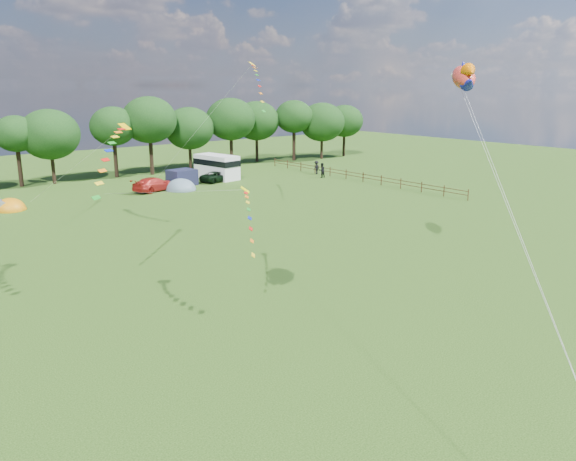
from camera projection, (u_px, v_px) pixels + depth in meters
ground_plane at (399, 351)px, 25.31m from camera, size 180.00×180.00×0.00m
tree_line at (81, 130)px, 68.45m from camera, size 102.98×10.98×10.27m
fence at (354, 175)px, 70.56m from camera, size 0.12×33.12×1.20m
car_c at (155, 184)px, 63.38m from camera, size 5.63×3.58×1.57m
car_d at (217, 176)px, 69.66m from camera, size 5.11×3.31×1.29m
campervan_d at (217, 166)px, 71.58m from camera, size 3.55×6.54×3.05m
tent_orange at (11, 210)px, 53.86m from camera, size 2.92×3.20×2.29m
tent_greyblue at (181, 190)px, 64.27m from camera, size 3.46×3.79×2.57m
awning_navy at (182, 177)px, 66.99m from camera, size 3.32×2.83×1.89m
fish_kite at (465, 77)px, 32.92m from camera, size 3.18×3.37×1.97m
streamer_kite_b at (113, 148)px, 33.76m from camera, size 4.40×4.73×3.84m
streamer_kite_c at (248, 209)px, 31.44m from camera, size 3.14×4.99×2.80m
walker_a at (322, 170)px, 72.64m from camera, size 0.95×0.62×1.89m
walker_b at (316, 167)px, 75.54m from camera, size 1.26×0.83×1.80m
streamer_kite_d at (257, 78)px, 49.69m from camera, size 2.75×5.13×4.31m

